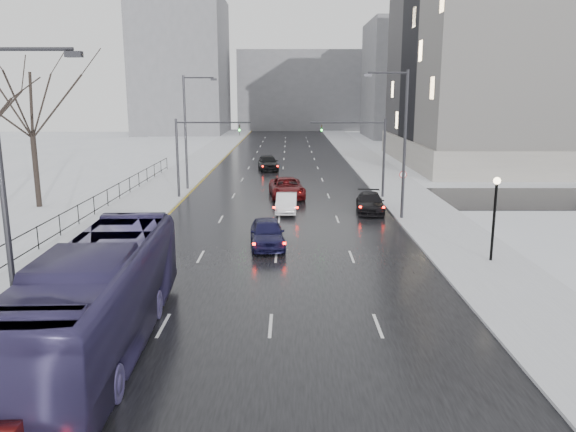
{
  "coord_description": "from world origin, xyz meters",
  "views": [
    {
      "loc": [
        0.69,
        2.49,
        8.51
      ],
      "look_at": [
        0.64,
        29.85,
        2.5
      ],
      "focal_mm": 35.0,
      "sensor_mm": 36.0,
      "label": 1
    }
  ],
  "objects_px": {
    "streetlight_l_far": "(188,127)",
    "streetlight_r_mid": "(402,138)",
    "streetlight_l_near": "(10,186)",
    "sedan_right_near": "(286,203)",
    "lamppost_r_mid": "(495,207)",
    "sedan_center_near": "(267,233)",
    "mast_signal_right": "(371,149)",
    "sedan_center_far": "(268,162)",
    "mast_signal_left": "(190,149)",
    "no_uturn_sign": "(403,178)",
    "sedan_right_cross": "(287,188)",
    "tree_park_e": "(40,208)",
    "sedan_right_far": "(370,203)",
    "bus": "(98,297)"
  },
  "relations": [
    {
      "from": "streetlight_l_far",
      "to": "streetlight_r_mid",
      "type": "bearing_deg",
      "value": -36.3
    },
    {
      "from": "streetlight_l_near",
      "to": "sedan_right_near",
      "type": "distance_m",
      "value": 24.43
    },
    {
      "from": "lamppost_r_mid",
      "to": "sedan_center_near",
      "type": "relative_size",
      "value": 0.93
    },
    {
      "from": "mast_signal_right",
      "to": "sedan_center_far",
      "type": "bearing_deg",
      "value": 117.78
    },
    {
      "from": "streetlight_l_near",
      "to": "mast_signal_left",
      "type": "bearing_deg",
      "value": 88.28
    },
    {
      "from": "streetlight_l_far",
      "to": "no_uturn_sign",
      "type": "xyz_separation_m",
      "value": [
        17.37,
        -8.0,
        -3.32
      ]
    },
    {
      "from": "streetlight_r_mid",
      "to": "streetlight_l_far",
      "type": "xyz_separation_m",
      "value": [
        -16.33,
        12.0,
        0.0
      ]
    },
    {
      "from": "streetlight_r_mid",
      "to": "sedan_center_far",
      "type": "xyz_separation_m",
      "value": [
        -9.85,
        25.09,
        -4.72
      ]
    },
    {
      "from": "sedan_right_cross",
      "to": "sedan_center_far",
      "type": "distance_m",
      "value": 16.88
    },
    {
      "from": "tree_park_e",
      "to": "streetlight_r_mid",
      "type": "bearing_deg",
      "value": -8.63
    },
    {
      "from": "streetlight_l_far",
      "to": "mast_signal_right",
      "type": "distance_m",
      "value": 16.07
    },
    {
      "from": "no_uturn_sign",
      "to": "sedan_center_far",
      "type": "height_order",
      "value": "no_uturn_sign"
    },
    {
      "from": "tree_park_e",
      "to": "sedan_center_near",
      "type": "distance_m",
      "value": 20.79
    },
    {
      "from": "tree_park_e",
      "to": "sedan_right_near",
      "type": "xyz_separation_m",
      "value": [
        18.7,
        -1.68,
        0.73
      ]
    },
    {
      "from": "mast_signal_right",
      "to": "sedan_right_near",
      "type": "height_order",
      "value": "mast_signal_right"
    },
    {
      "from": "tree_park_e",
      "to": "sedan_center_near",
      "type": "bearing_deg",
      "value": -31.78
    },
    {
      "from": "streetlight_r_mid",
      "to": "tree_park_e",
      "type": "bearing_deg",
      "value": 171.37
    },
    {
      "from": "mast_signal_left",
      "to": "tree_park_e",
      "type": "bearing_deg",
      "value": -159.81
    },
    {
      "from": "mast_signal_left",
      "to": "sedan_right_far",
      "type": "xyz_separation_m",
      "value": [
        13.91,
        -5.57,
        -3.38
      ]
    },
    {
      "from": "lamppost_r_mid",
      "to": "sedan_center_far",
      "type": "relative_size",
      "value": 0.85
    },
    {
      "from": "lamppost_r_mid",
      "to": "bus",
      "type": "bearing_deg",
      "value": -149.27
    },
    {
      "from": "streetlight_l_near",
      "to": "sedan_right_cross",
      "type": "distance_m",
      "value": 30.04
    },
    {
      "from": "tree_park_e",
      "to": "sedan_right_near",
      "type": "distance_m",
      "value": 18.79
    },
    {
      "from": "sedan_right_cross",
      "to": "lamppost_r_mid",
      "type": "bearing_deg",
      "value": -66.14
    },
    {
      "from": "streetlight_l_far",
      "to": "sedan_center_near",
      "type": "relative_size",
      "value": 2.16
    },
    {
      "from": "streetlight_r_mid",
      "to": "sedan_right_cross",
      "type": "distance_m",
      "value": 12.31
    },
    {
      "from": "lamppost_r_mid",
      "to": "sedan_right_far",
      "type": "distance_m",
      "value": 13.38
    },
    {
      "from": "tree_park_e",
      "to": "mast_signal_left",
      "type": "relative_size",
      "value": 2.08
    },
    {
      "from": "sedan_right_cross",
      "to": "bus",
      "type": "bearing_deg",
      "value": -108.2
    },
    {
      "from": "lamppost_r_mid",
      "to": "sedan_right_near",
      "type": "xyz_separation_m",
      "value": [
        -10.5,
        12.32,
        -2.21
      ]
    },
    {
      "from": "sedan_center_near",
      "to": "bus",
      "type": "bearing_deg",
      "value": -116.64
    },
    {
      "from": "tree_park_e",
      "to": "sedan_center_far",
      "type": "bearing_deg",
      "value": 51.94
    },
    {
      "from": "sedan_right_near",
      "to": "sedan_right_cross",
      "type": "xyz_separation_m",
      "value": [
        0.0,
        6.04,
        0.12
      ]
    },
    {
      "from": "tree_park_e",
      "to": "bus",
      "type": "relative_size",
      "value": 1.03
    },
    {
      "from": "streetlight_l_far",
      "to": "streetlight_l_near",
      "type": "bearing_deg",
      "value": -90.0
    },
    {
      "from": "mast_signal_left",
      "to": "no_uturn_sign",
      "type": "distance_m",
      "value": 17.1
    },
    {
      "from": "lamppost_r_mid",
      "to": "sedan_right_cross",
      "type": "relative_size",
      "value": 0.74
    },
    {
      "from": "sedan_right_near",
      "to": "mast_signal_left",
      "type": "bearing_deg",
      "value": 145.72
    },
    {
      "from": "lamppost_r_mid",
      "to": "sedan_right_near",
      "type": "height_order",
      "value": "lamppost_r_mid"
    },
    {
      "from": "streetlight_l_near",
      "to": "tree_park_e",
      "type": "bearing_deg",
      "value": 112.69
    },
    {
      "from": "streetlight_r_mid",
      "to": "sedan_center_far",
      "type": "distance_m",
      "value": 27.37
    },
    {
      "from": "mast_signal_left",
      "to": "bus",
      "type": "relative_size",
      "value": 0.5
    },
    {
      "from": "mast_signal_left",
      "to": "sedan_center_near",
      "type": "distance_m",
      "value": 16.73
    },
    {
      "from": "mast_signal_left",
      "to": "sedan_right_far",
      "type": "distance_m",
      "value": 15.36
    },
    {
      "from": "mast_signal_right",
      "to": "sedan_right_far",
      "type": "height_order",
      "value": "mast_signal_right"
    },
    {
      "from": "mast_signal_right",
      "to": "sedan_center_far",
      "type": "height_order",
      "value": "mast_signal_right"
    },
    {
      "from": "no_uturn_sign",
      "to": "sedan_center_near",
      "type": "bearing_deg",
      "value": -131.69
    },
    {
      "from": "streetlight_r_mid",
      "to": "lamppost_r_mid",
      "type": "bearing_deg",
      "value": -74.18
    },
    {
      "from": "streetlight_l_near",
      "to": "lamppost_r_mid",
      "type": "bearing_deg",
      "value": 27.55
    },
    {
      "from": "bus",
      "to": "sedan_center_far",
      "type": "distance_m",
      "value": 45.18
    }
  ]
}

